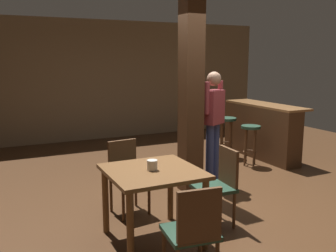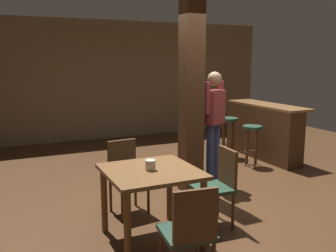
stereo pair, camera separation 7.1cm
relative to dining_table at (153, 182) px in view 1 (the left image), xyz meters
The scene contains 12 objects.
ground_plane 1.61m from the dining_table, 33.56° to the left, with size 10.80×10.80×0.00m, color #422816.
wall_back 5.51m from the dining_table, 76.94° to the left, with size 8.00×0.10×2.80m, color #756047.
pillar 1.79m from the dining_table, 47.08° to the left, with size 0.28×0.28×2.80m, color #422816.
dining_table is the anchor object (origin of this frame).
chair_north 0.86m from the dining_table, 89.38° to the left, with size 0.47×0.47×0.89m.
chair_east 0.85m from the dining_table, ahead, with size 0.44×0.44×0.89m.
chair_south 0.91m from the dining_table, 91.51° to the right, with size 0.47×0.47×0.89m.
napkin_cup 0.19m from the dining_table, 135.47° to the right, with size 0.11×0.11×0.11m, color beige.
standing_person 1.99m from the dining_table, 39.28° to the left, with size 0.45×0.33×1.72m.
bar_counter 3.96m from the dining_table, 34.65° to the left, with size 0.56×1.88×1.04m.
bar_stool_near 3.30m from the dining_table, 34.49° to the left, with size 0.34×0.34×0.73m.
bar_stool_mid 3.71m from the dining_table, 43.79° to the left, with size 0.37×0.37×0.77m.
Camera 1 is at (-2.70, -4.23, 1.91)m, focal length 40.00 mm.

